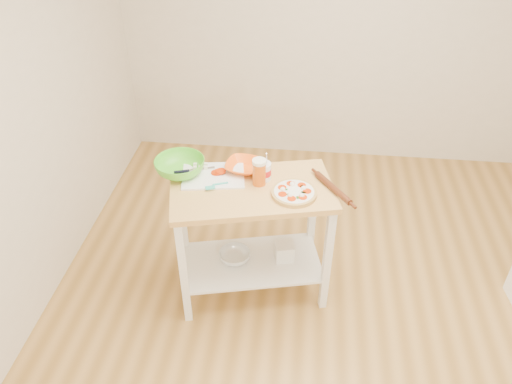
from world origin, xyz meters
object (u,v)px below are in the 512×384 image
(cutting_board, at_px, (213,175))
(rolling_pin, at_px, (333,188))
(shelf_glass_bowl, at_px, (235,256))
(spatula, at_px, (216,186))
(prep_island, at_px, (252,220))
(beer_pint, at_px, (259,172))
(yogurt_tub, at_px, (263,171))
(orange_bowl, at_px, (244,167))
(pizza, at_px, (294,192))
(shelf_bin, at_px, (284,251))
(green_bowl, at_px, (180,167))
(knife, at_px, (189,171))

(cutting_board, bearing_deg, rolling_pin, -14.96)
(shelf_glass_bowl, bearing_deg, spatula, -167.63)
(prep_island, height_order, rolling_pin, rolling_pin)
(beer_pint, relative_size, shelf_glass_bowl, 0.80)
(cutting_board, bearing_deg, prep_island, -30.75)
(beer_pint, xyz_separation_m, yogurt_tub, (0.02, 0.05, -0.03))
(cutting_board, relative_size, orange_bowl, 1.87)
(pizza, bearing_deg, beer_pint, 157.99)
(shelf_bin, bearing_deg, shelf_glass_bowl, -170.31)
(cutting_board, relative_size, green_bowl, 1.35)
(pizza, bearing_deg, orange_bowl, 145.97)
(prep_island, relative_size, shelf_bin, 8.71)
(cutting_board, relative_size, rolling_pin, 1.26)
(shelf_glass_bowl, bearing_deg, beer_pint, 17.01)
(orange_bowl, bearing_deg, prep_island, -68.48)
(shelf_bin, bearing_deg, beer_pint, -177.40)
(orange_bowl, height_order, beer_pint, beer_pint)
(rolling_pin, bearing_deg, orange_bowl, 164.25)
(pizza, height_order, cutting_board, pizza)
(yogurt_tub, relative_size, rolling_pin, 0.61)
(yogurt_tub, relative_size, shelf_bin, 1.65)
(cutting_board, relative_size, knife, 1.71)
(yogurt_tub, bearing_deg, prep_island, -120.04)
(green_bowl, relative_size, yogurt_tub, 1.53)
(green_bowl, xyz_separation_m, yogurt_tub, (0.55, -0.01, 0.01))
(rolling_pin, relative_size, shelf_glass_bowl, 1.58)
(rolling_pin, bearing_deg, yogurt_tub, 170.01)
(green_bowl, bearing_deg, knife, 8.37)
(rolling_pin, bearing_deg, shelf_glass_bowl, -177.59)
(prep_island, relative_size, rolling_pin, 3.21)
(pizza, xyz_separation_m, shelf_bin, (-0.05, 0.10, -0.59))
(orange_bowl, bearing_deg, beer_pint, -50.25)
(cutting_board, xyz_separation_m, beer_pint, (0.31, -0.05, 0.08))
(knife, distance_m, shelf_bin, 0.88)
(green_bowl, bearing_deg, shelf_bin, -4.25)
(prep_island, xyz_separation_m, shelf_bin, (0.22, 0.06, -0.32))
(cutting_board, bearing_deg, spatula, -81.23)
(prep_island, relative_size, spatula, 8.11)
(orange_bowl, distance_m, green_bowl, 0.42)
(spatula, relative_size, beer_pint, 0.78)
(beer_pint, relative_size, yogurt_tub, 0.83)
(pizza, height_order, shelf_bin, pizza)
(orange_bowl, height_order, shelf_bin, orange_bowl)
(pizza, relative_size, shelf_bin, 2.18)
(pizza, bearing_deg, green_bowl, 168.57)
(pizza, relative_size, spatula, 2.03)
(orange_bowl, bearing_deg, cutting_board, -155.29)
(cutting_board, xyz_separation_m, shelf_glass_bowl, (0.14, -0.10, -0.61))
(knife, xyz_separation_m, orange_bowl, (0.36, 0.07, 0.01))
(pizza, xyz_separation_m, yogurt_tub, (-0.21, 0.15, 0.04))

